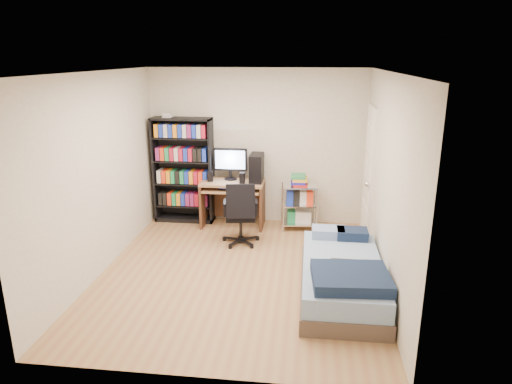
# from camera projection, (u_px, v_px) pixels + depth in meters

# --- Properties ---
(room) EXTENTS (3.58, 4.08, 2.58)m
(room) POSITION_uv_depth(u_px,v_px,m) (238.00, 179.00, 5.49)
(room) COLOR #A38151
(room) RESTS_ON ground
(media_shelf) EXTENTS (0.97, 0.32, 1.80)m
(media_shelf) POSITION_uv_depth(u_px,v_px,m) (183.00, 169.00, 7.48)
(media_shelf) COLOR black
(media_shelf) RESTS_ON room
(computer_desk) EXTENTS (1.00, 0.58, 1.26)m
(computer_desk) POSITION_uv_depth(u_px,v_px,m) (239.00, 185.00, 7.34)
(computer_desk) COLOR #A17753
(computer_desk) RESTS_ON room
(office_chair) EXTENTS (0.65, 0.65, 0.95)m
(office_chair) POSITION_uv_depth(u_px,v_px,m) (241.00, 224.00, 6.68)
(office_chair) COLOR black
(office_chair) RESTS_ON room
(wire_cart) EXTENTS (0.58, 0.45, 0.89)m
(wire_cart) POSITION_uv_depth(u_px,v_px,m) (300.00, 194.00, 7.20)
(wire_cart) COLOR silver
(wire_cart) RESTS_ON room
(bed) EXTENTS (0.93, 1.86, 0.53)m
(bed) POSITION_uv_depth(u_px,v_px,m) (342.00, 276.00, 5.26)
(bed) COLOR brown
(bed) RESTS_ON room
(door) EXTENTS (0.12, 0.80, 2.00)m
(door) POSITION_uv_depth(u_px,v_px,m) (369.00, 175.00, 6.66)
(door) COLOR white
(door) RESTS_ON room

